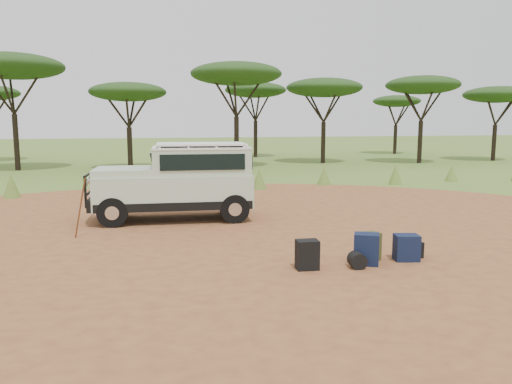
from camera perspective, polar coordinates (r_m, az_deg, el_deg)
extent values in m
plane|color=#54772A|center=(11.05, -4.14, -5.98)|extent=(140.00, 140.00, 0.00)
cylinder|color=#985E31|center=(11.05, -4.14, -5.96)|extent=(23.00, 23.00, 0.01)
cone|color=#54772A|center=(19.47, -26.18, 0.62)|extent=(0.60, 0.60, 0.85)
cone|color=#54772A|center=(19.95, -17.17, 1.04)|extent=(0.60, 0.60, 0.70)
cone|color=#54772A|center=(19.58, -8.46, 1.48)|extent=(0.60, 0.60, 0.90)
cone|color=#54772A|center=(19.69, 0.38, 1.46)|extent=(0.60, 0.60, 0.80)
cone|color=#54772A|center=(21.27, 7.78, 1.82)|extent=(0.60, 0.60, 0.75)
cone|color=#54772A|center=(22.01, 15.65, 1.94)|extent=(0.60, 0.60, 0.85)
cone|color=#54772A|center=(23.96, 21.45, 1.97)|extent=(0.60, 0.60, 0.70)
cylinder|color=black|center=(30.24, -25.71, 5.15)|extent=(0.28, 0.28, 3.06)
ellipsoid|color=#183714|center=(30.36, -26.20, 12.79)|extent=(5.50, 5.50, 1.38)
cylinder|color=black|center=(28.81, -14.22, 4.87)|extent=(0.28, 0.28, 2.34)
ellipsoid|color=#183714|center=(28.81, -14.43, 11.03)|extent=(4.20, 4.20, 1.05)
cylinder|color=black|center=(28.97, -2.24, 5.71)|extent=(0.28, 0.28, 2.93)
ellipsoid|color=#183714|center=(29.07, -2.28, 13.35)|extent=(5.20, 5.20, 1.30)
cylinder|color=black|center=(32.32, 7.68, 5.62)|extent=(0.28, 0.28, 2.61)
ellipsoid|color=#183714|center=(32.35, 7.80, 11.73)|extent=(4.80, 4.80, 1.20)
cylinder|color=black|center=(33.67, 18.23, 5.46)|extent=(0.28, 0.28, 2.70)
ellipsoid|color=#183714|center=(33.71, 18.51, 11.53)|extent=(4.60, 4.60, 1.15)
cylinder|color=black|center=(37.65, 25.55, 5.11)|extent=(0.28, 0.28, 2.43)
ellipsoid|color=#183714|center=(37.66, 25.85, 9.99)|extent=(4.40, 4.40, 1.10)
cylinder|color=black|center=(37.14, -0.06, 6.08)|extent=(0.28, 0.28, 2.70)
ellipsoid|color=#183714|center=(37.18, -0.06, 11.59)|extent=(4.50, 4.50, 1.12)
cylinder|color=black|center=(42.51, 15.62, 5.80)|extent=(0.28, 0.28, 2.34)
ellipsoid|color=#183714|center=(42.51, 15.78, 9.97)|extent=(3.80, 3.80, 0.95)
cube|color=#B6CAAC|center=(13.76, -9.33, 0.23)|extent=(4.25, 1.99, 0.87)
cube|color=black|center=(13.81, -9.30, -1.11)|extent=(4.17, 2.01, 0.22)
cube|color=#B6CAAC|center=(13.70, -6.31, 3.55)|extent=(2.67, 1.81, 0.69)
cube|color=white|center=(13.68, -6.33, 5.10)|extent=(2.68, 1.84, 0.06)
cube|color=white|center=(13.67, -6.34, 5.48)|extent=(2.46, 1.73, 0.05)
cube|color=#B6CAAC|center=(13.76, -14.83, 2.28)|extent=(1.63, 1.70, 0.18)
cube|color=black|center=(13.68, -11.61, 3.57)|extent=(0.25, 1.40, 0.48)
cube|color=black|center=(12.87, -6.09, 3.41)|extent=(2.18, 0.19, 0.41)
cube|color=black|center=(14.53, -6.51, 3.94)|extent=(2.18, 0.19, 0.41)
cube|color=black|center=(13.84, -0.91, 3.64)|extent=(0.14, 1.36, 0.38)
cube|color=black|center=(13.96, -18.06, -1.08)|extent=(0.25, 1.67, 0.31)
cylinder|color=black|center=(13.88, -18.65, 1.91)|extent=(0.15, 1.19, 0.06)
cylinder|color=black|center=(13.94, -18.56, -0.08)|extent=(0.15, 1.19, 0.06)
cylinder|color=silver|center=(13.65, -18.85, 1.02)|extent=(0.08, 0.21, 0.20)
cylinder|color=silver|center=(14.15, -18.53, 1.28)|extent=(0.08, 0.21, 0.20)
cube|color=white|center=(13.95, -18.38, -0.64)|extent=(0.06, 0.39, 0.11)
cylinder|color=black|center=(14.49, -11.21, 3.41)|extent=(0.08, 0.08, 0.76)
cylinder|color=black|center=(13.19, -16.08, -2.25)|extent=(0.79, 0.31, 0.77)
cylinder|color=black|center=(14.64, -15.45, -1.21)|extent=(0.79, 0.31, 0.77)
cylinder|color=black|center=(13.20, -2.46, -1.92)|extent=(0.79, 0.31, 0.77)
cylinder|color=black|center=(14.65, -3.19, -0.92)|extent=(0.79, 0.31, 0.77)
cylinder|color=brown|center=(12.10, -19.46, -1.78)|extent=(0.34, 0.25, 1.41)
cube|color=black|center=(9.19, 5.88, -7.16)|extent=(0.42, 0.32, 0.55)
cube|color=#111737|center=(9.65, 12.49, -6.40)|extent=(0.55, 0.50, 0.60)
cube|color=#424821|center=(9.99, 12.79, -6.07)|extent=(0.43, 0.34, 0.55)
cube|color=#111737|center=(10.14, 16.81, -6.12)|extent=(0.52, 0.43, 0.51)
cube|color=black|center=(10.38, 17.13, -6.33)|extent=(0.50, 0.39, 0.32)
cylinder|color=black|center=(9.43, 11.48, -7.65)|extent=(0.34, 0.34, 0.30)
cylinder|color=beige|center=(10.34, 17.17, -5.43)|extent=(0.38, 0.38, 0.02)
cylinder|color=beige|center=(10.33, 17.19, -5.13)|extent=(0.19, 0.19, 0.09)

